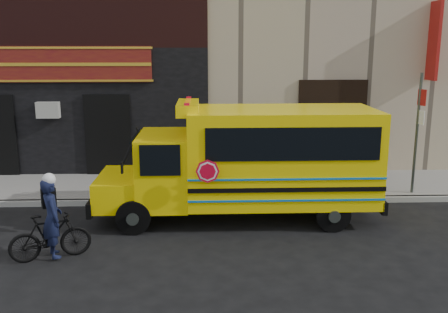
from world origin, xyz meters
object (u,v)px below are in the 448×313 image
sign_pole (417,131)px  bicycle (50,237)px  school_bus (253,159)px  cyclist (52,220)px

sign_pole → bicycle: sign_pole is taller
school_bus → cyclist: 4.86m
bicycle → cyclist: cyclist is taller
sign_pole → cyclist: (-8.93, -3.77, -1.10)m
sign_pole → bicycle: (-8.99, -3.82, -1.44)m
school_bus → cyclist: bearing=-152.2°
sign_pole → cyclist: bearing=-157.1°
sign_pole → cyclist: size_ratio=2.15×
bicycle → cyclist: (0.05, 0.05, 0.33)m
school_bus → cyclist: school_bus is taller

